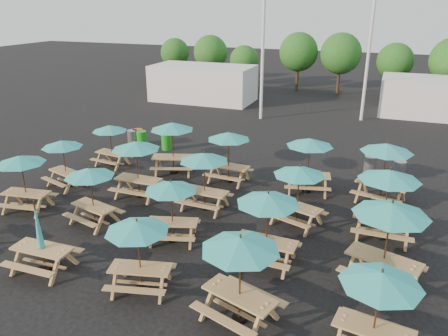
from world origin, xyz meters
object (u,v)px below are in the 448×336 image
at_px(waste_bin_3, 167,142).
at_px(waste_bin_1, 138,137).
at_px(picnic_unit_10, 204,161).
at_px(picnic_unit_14, 299,175).
at_px(waste_bin_0, 133,138).
at_px(picnic_unit_12, 240,250).
at_px(picnic_unit_7, 172,130).
at_px(picnic_unit_19, 386,152).
at_px(picnic_unit_4, 41,242).
at_px(picnic_unit_5, 90,176).
at_px(picnic_unit_16, 381,284).
at_px(waste_bin_2, 142,139).
at_px(picnic_unit_17, 391,215).
at_px(picnic_unit_2, 62,147).
at_px(picnic_unit_9, 171,190).
at_px(picnic_unit_15, 310,146).
at_px(picnic_unit_6, 136,149).
at_px(picnic_unit_13, 268,204).
at_px(picnic_unit_1, 21,163).
at_px(waste_bin_5, 399,170).
at_px(picnic_unit_3, 110,131).
at_px(picnic_unit_8, 137,231).
at_px(waste_bin_4, 370,165).
at_px(picnic_unit_18, 389,180).
at_px(picnic_unit_11, 229,139).

bearing_deg(waste_bin_3, waste_bin_1, 172.64).
height_order(picnic_unit_10, picnic_unit_14, picnic_unit_10).
relative_size(waste_bin_0, waste_bin_1, 1.00).
bearing_deg(picnic_unit_10, waste_bin_1, 140.32).
bearing_deg(picnic_unit_12, picnic_unit_7, 143.69).
distance_m(picnic_unit_19, waste_bin_0, 13.63).
relative_size(picnic_unit_4, picnic_unit_12, 0.94).
distance_m(picnic_unit_5, picnic_unit_16, 10.18).
distance_m(picnic_unit_16, waste_bin_2, 17.24).
bearing_deg(picnic_unit_17, waste_bin_3, 160.72).
relative_size(picnic_unit_2, picnic_unit_9, 1.00).
height_order(picnic_unit_4, picnic_unit_7, picnic_unit_7).
xyz_separation_m(picnic_unit_5, waste_bin_2, (-3.04, 8.46, -1.41)).
bearing_deg(waste_bin_1, picnic_unit_16, -41.88).
height_order(picnic_unit_7, picnic_unit_15, picnic_unit_7).
relative_size(picnic_unit_6, picnic_unit_12, 0.99).
height_order(picnic_unit_13, picnic_unit_16, picnic_unit_13).
bearing_deg(picnic_unit_12, picnic_unit_1, -179.60).
height_order(waste_bin_3, waste_bin_5, same).
distance_m(picnic_unit_3, waste_bin_0, 3.47).
relative_size(picnic_unit_8, waste_bin_3, 2.46).
height_order(picnic_unit_4, picnic_unit_12, picnic_unit_12).
bearing_deg(picnic_unit_17, waste_bin_5, 105.06).
height_order(picnic_unit_7, waste_bin_4, picnic_unit_7).
xyz_separation_m(picnic_unit_2, waste_bin_1, (-0.23, 6.30, -1.37)).
xyz_separation_m(picnic_unit_8, picnic_unit_10, (-0.33, 5.30, 0.13)).
distance_m(picnic_unit_15, waste_bin_0, 10.79).
distance_m(picnic_unit_9, waste_bin_1, 11.10).
bearing_deg(waste_bin_3, waste_bin_2, -178.98).
relative_size(picnic_unit_4, picnic_unit_8, 1.06).
height_order(picnic_unit_5, waste_bin_1, picnic_unit_5).
distance_m(picnic_unit_5, picnic_unit_6, 2.65).
distance_m(picnic_unit_6, picnic_unit_17, 9.97).
xyz_separation_m(picnic_unit_9, picnic_unit_10, (0.06, 2.58, 0.14)).
xyz_separation_m(picnic_unit_12, picnic_unit_17, (3.29, 2.86, 0.14)).
relative_size(picnic_unit_5, picnic_unit_15, 0.91).
xyz_separation_m(waste_bin_0, waste_bin_4, (12.62, 0.12, 0.00)).
distance_m(picnic_unit_10, waste_bin_5, 9.26).
distance_m(waste_bin_4, waste_bin_5, 1.28).
bearing_deg(waste_bin_4, waste_bin_3, -179.66).
bearing_deg(waste_bin_3, picnic_unit_3, -112.39).
relative_size(picnic_unit_14, picnic_unit_19, 0.93).
xyz_separation_m(picnic_unit_12, picnic_unit_18, (3.21, 5.60, 0.08)).
distance_m(picnic_unit_13, waste_bin_3, 11.97).
xyz_separation_m(picnic_unit_5, picnic_unit_11, (3.18, 5.40, 0.13)).
bearing_deg(picnic_unit_8, waste_bin_4, 50.93).
height_order(picnic_unit_8, waste_bin_1, picnic_unit_8).
bearing_deg(waste_bin_5, picnic_unit_1, -148.04).
bearing_deg(waste_bin_3, picnic_unit_16, -45.77).
xyz_separation_m(picnic_unit_13, picnic_unit_14, (0.37, 2.77, -0.09)).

